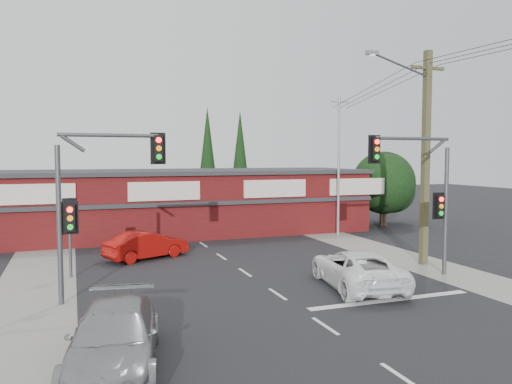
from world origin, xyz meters
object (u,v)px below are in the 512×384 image
object	(u,v)px
shop_building	(169,201)
utility_pole	(424,150)
red_sedan	(146,245)
white_suv	(357,269)
silver_suv	(114,338)

from	to	relation	value
shop_building	utility_pole	size ratio (longest dim) A/B	2.73
red_sedan	shop_building	size ratio (longest dim) A/B	0.15
white_suv	red_sedan	bearing A→B (deg)	-40.50
red_sedan	shop_building	world-z (taller)	shop_building
red_sedan	shop_building	xyz separation A→B (m)	(2.65, 8.10, 1.44)
silver_suv	red_sedan	size ratio (longest dim) A/B	1.22
shop_building	utility_pole	xyz separation A→B (m)	(9.36, -14.00, 3.26)
utility_pole	silver_suv	bearing A→B (deg)	-154.24
white_suv	silver_suv	distance (m)	10.51
silver_suv	red_sedan	xyz separation A→B (m)	(2.54, 12.92, -0.05)
red_sedan	utility_pole	distance (m)	14.18
white_suv	shop_building	xyz separation A→B (m)	(-4.30, 16.51, 1.39)
silver_suv	utility_pole	xyz separation A→B (m)	(14.55, 7.02, 4.65)
red_sedan	white_suv	bearing A→B (deg)	-163.77
silver_suv	utility_pole	bearing A→B (deg)	35.77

